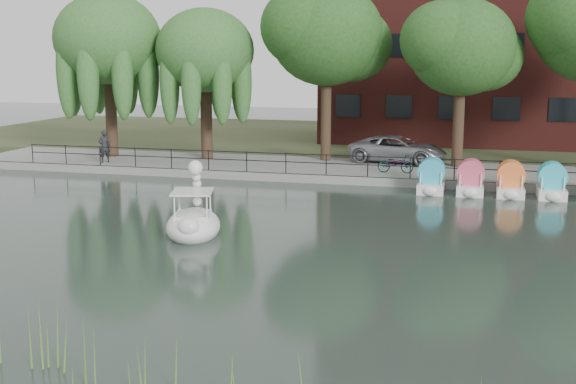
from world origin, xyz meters
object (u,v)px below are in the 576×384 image
at_px(pedestrian, 104,144).
at_px(minivan, 398,147).
at_px(bicycle, 396,163).
at_px(swan_boat, 194,220).

bearing_deg(pedestrian, minivan, 150.45).
bearing_deg(bicycle, pedestrian, 91.43).
bearing_deg(minivan, bicycle, -169.35).
distance_m(bicycle, pedestrian, 15.41).
bearing_deg(swan_boat, pedestrian, 114.26).
height_order(minivan, bicycle, minivan).
xyz_separation_m(bicycle, pedestrian, (-15.39, -0.48, 0.49)).
distance_m(minivan, swan_boat, 16.80).
bearing_deg(swan_boat, bicycle, 50.92).
relative_size(minivan, bicycle, 3.41).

